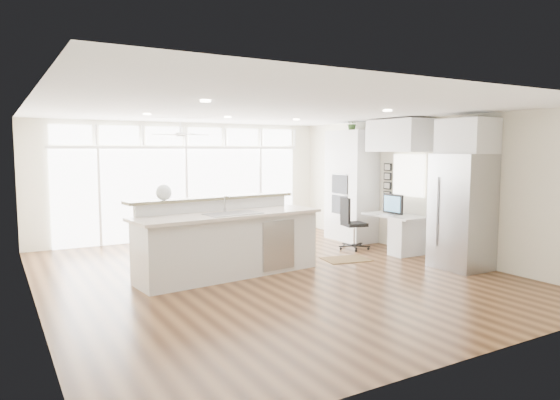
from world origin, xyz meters
TOP-DOWN VIEW (x-y plane):
  - floor at (0.00, 0.00)m, footprint 7.00×8.00m
  - ceiling at (0.00, 0.00)m, footprint 7.00×8.00m
  - wall_back at (0.00, 4.00)m, footprint 7.00×0.04m
  - wall_front at (0.00, -4.00)m, footprint 7.00×0.04m
  - wall_left at (-3.50, 0.00)m, footprint 0.04×8.00m
  - wall_right at (3.50, 0.00)m, footprint 0.04×8.00m
  - glass_wall at (0.00, 3.94)m, footprint 5.80×0.06m
  - transom_row at (0.00, 3.94)m, footprint 5.90×0.06m
  - desk_window at (3.46, 0.30)m, footprint 0.04×0.85m
  - ceiling_fan at (-0.50, 2.80)m, footprint 1.16×1.16m
  - recessed_lights at (0.00, 0.20)m, footprint 3.40×3.00m
  - oven_cabinet at (3.17, 1.80)m, footprint 0.64×1.20m
  - desk_nook at (3.13, 0.30)m, footprint 0.72×1.30m
  - upper_cabinets at (3.17, 0.30)m, footprint 0.64×1.30m
  - refrigerator at (3.11, -1.35)m, footprint 0.76×0.90m
  - fridge_cabinet at (3.17, -1.35)m, footprint 0.64×0.90m
  - framed_photos at (3.46, 0.92)m, footprint 0.06×0.22m
  - kitchen_island at (-0.59, 0.24)m, footprint 3.30×1.53m
  - rug at (1.81, 0.21)m, footprint 0.94×0.75m
  - office_chair at (2.57, 0.92)m, footprint 0.66×0.63m
  - fishbowl at (-1.58, 0.54)m, footprint 0.30×0.30m
  - monitor at (3.05, 0.30)m, footprint 0.09×0.54m
  - keyboard at (2.88, 0.30)m, footprint 0.14×0.32m
  - potted_plant at (3.17, 1.80)m, footprint 0.30×0.33m

SIDE VIEW (x-z plane):
  - floor at x=0.00m, z-range -0.02..0.00m
  - rug at x=1.81m, z-range 0.00..0.01m
  - desk_nook at x=3.13m, z-range 0.00..0.76m
  - office_chair at x=2.57m, z-range 0.00..1.07m
  - kitchen_island at x=-0.59m, z-range 0.00..1.27m
  - keyboard at x=2.88m, z-range 0.76..0.78m
  - monitor at x=3.05m, z-range 0.76..1.21m
  - refrigerator at x=3.11m, z-range 0.00..2.00m
  - glass_wall at x=0.00m, z-range 0.01..2.09m
  - oven_cabinet at x=3.17m, z-range 0.00..2.50m
  - wall_back at x=0.00m, z-range 0.00..2.70m
  - wall_front at x=0.00m, z-range 0.00..2.70m
  - wall_left at x=-3.50m, z-range 0.00..2.70m
  - wall_right at x=3.50m, z-range 0.00..2.70m
  - fishbowl at x=-1.58m, z-range 1.27..1.52m
  - framed_photos at x=3.46m, z-range 1.00..1.80m
  - desk_window at x=3.46m, z-range 1.12..1.98m
  - fridge_cabinet at x=3.17m, z-range 2.00..2.60m
  - upper_cabinets at x=3.17m, z-range 2.03..2.67m
  - transom_row at x=0.00m, z-range 2.18..2.58m
  - ceiling_fan at x=-0.50m, z-range 2.32..2.64m
  - potted_plant at x=3.17m, z-range 2.50..2.75m
  - recessed_lights at x=0.00m, z-range 2.67..2.69m
  - ceiling at x=0.00m, z-range 2.69..2.71m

